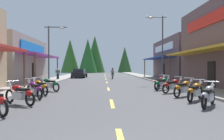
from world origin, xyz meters
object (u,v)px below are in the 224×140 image
at_px(motorcycle_parked_right_4, 163,83).
at_px(pedestrian_browsing, 58,73).
at_px(motorcycle_parked_right_2, 184,88).
at_px(rider_cruising_lead, 113,74).
at_px(parked_car_curbside, 79,73).
at_px(motorcycle_parked_right_5, 160,82).
at_px(motorcycle_parked_right_1, 195,91).
at_px(motorcycle_parked_left_1, 20,94).
at_px(motorcycle_parked_left_3, 40,87).
at_px(streetlamp_left, 52,46).
at_px(motorcycle_parked_left_2, 34,89).
at_px(streetlamp_right, 160,40).
at_px(motorcycle_parked_right_0, 208,95).
at_px(motorcycle_parked_left_4, 49,84).
at_px(motorcycle_parked_right_3, 173,85).

distance_m(motorcycle_parked_right_4, pedestrian_browsing, 16.39).
height_order(motorcycle_parked_right_2, rider_cruising_lead, rider_cruising_lead).
xyz_separation_m(motorcycle_parked_right_4, parked_car_curbside, (-7.95, 18.27, 0.20)).
relative_size(motorcycle_parked_right_4, pedestrian_browsing, 1.06).
height_order(motorcycle_parked_right_4, motorcycle_parked_right_5, same).
distance_m(motorcycle_parked_right_1, motorcycle_parked_left_1, 8.17).
bearing_deg(motorcycle_parked_right_1, motorcycle_parked_left_3, 114.04).
height_order(streetlamp_left, motorcycle_parked_right_2, streetlamp_left).
height_order(motorcycle_parked_right_4, motorcycle_parked_left_2, same).
relative_size(streetlamp_right, motorcycle_parked_right_4, 4.20).
relative_size(motorcycle_parked_right_2, rider_cruising_lead, 0.80).
relative_size(motorcycle_parked_right_5, motorcycle_parked_left_2, 1.00).
distance_m(motorcycle_parked_left_3, parked_car_curbside, 20.62).
relative_size(motorcycle_parked_right_0, motorcycle_parked_right_2, 1.01).
xyz_separation_m(motorcycle_parked_left_3, motorcycle_parked_left_4, (0.05, 1.98, 0.00)).
distance_m(motorcycle_parked_right_1, rider_cruising_lead, 20.30).
relative_size(motorcycle_parked_right_3, parked_car_curbside, 0.42).
bearing_deg(rider_cruising_lead, motorcycle_parked_right_4, -167.90).
bearing_deg(motorcycle_parked_left_2, motorcycle_parked_right_2, -125.85).
bearing_deg(parked_car_curbside, streetlamp_left, 176.69).
xyz_separation_m(motorcycle_parked_left_2, motorcycle_parked_left_3, (-0.12, 1.38, 0.00)).
relative_size(motorcycle_parked_right_3, motorcycle_parked_right_5, 1.04).
relative_size(motorcycle_parked_left_2, parked_car_curbside, 0.40).
bearing_deg(motorcycle_parked_left_4, motorcycle_parked_right_5, -132.10).
distance_m(motorcycle_parked_right_1, motorcycle_parked_right_4, 4.95).
bearing_deg(motorcycle_parked_left_2, motorcycle_parked_right_5, -96.14).
distance_m(motorcycle_parked_right_2, pedestrian_browsing, 19.31).
height_order(motorcycle_parked_left_1, pedestrian_browsing, pedestrian_browsing).
bearing_deg(parked_car_curbside, streetlamp_right, -139.04).
relative_size(streetlamp_right, motorcycle_parked_right_3, 3.77).
height_order(streetlamp_left, motorcycle_parked_right_3, streetlamp_left).
xyz_separation_m(motorcycle_parked_right_0, motorcycle_parked_right_1, (0.14, 1.56, 0.00)).
height_order(motorcycle_parked_right_0, motorcycle_parked_left_1, same).
relative_size(motorcycle_parked_right_2, motorcycle_parked_right_3, 0.94).
bearing_deg(streetlamp_left, streetlamp_right, 3.27).
distance_m(streetlamp_right, motorcycle_parked_right_5, 6.58).
distance_m(motorcycle_parked_right_0, motorcycle_parked_left_1, 8.04).
distance_m(streetlamp_left, motorcycle_parked_left_2, 10.17).
bearing_deg(motorcycle_parked_left_3, motorcycle_parked_right_0, -157.87).
height_order(motorcycle_parked_right_1, pedestrian_browsing, pedestrian_browsing).
distance_m(motorcycle_parked_right_4, motorcycle_parked_right_5, 1.34).
bearing_deg(motorcycle_parked_right_1, motorcycle_parked_right_4, 44.12).
xyz_separation_m(motorcycle_parked_right_1, motorcycle_parked_right_2, (0.03, 1.54, 0.00)).
bearing_deg(motorcycle_parked_left_3, motorcycle_parked_right_4, -114.46).
xyz_separation_m(motorcycle_parked_right_0, motorcycle_parked_right_2, (0.16, 3.11, 0.00)).
bearing_deg(streetlamp_left, motorcycle_parked_right_4, -32.37).
bearing_deg(parked_car_curbside, motorcycle_parked_right_5, -151.98).
bearing_deg(motorcycle_parked_right_2, motorcycle_parked_right_0, -132.90).
height_order(motorcycle_parked_right_3, motorcycle_parked_right_5, same).
bearing_deg(streetlamp_right, motorcycle_parked_right_0, -96.15).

